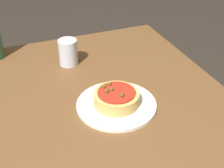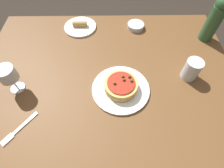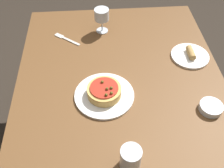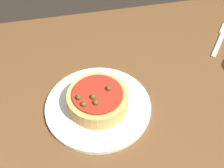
{
  "view_description": "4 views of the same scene",
  "coord_description": "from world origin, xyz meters",
  "px_view_note": "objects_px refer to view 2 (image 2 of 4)",
  "views": [
    {
      "loc": [
        -0.73,
        0.24,
        1.39
      ],
      "look_at": [
        0.05,
        -0.06,
        0.83
      ],
      "focal_mm": 50.0,
      "sensor_mm": 36.0,
      "label": 1
    },
    {
      "loc": [
        0.02,
        -0.54,
        1.44
      ],
      "look_at": [
        0.02,
        -0.11,
        0.81
      ],
      "focal_mm": 28.0,
      "sensor_mm": 36.0,
      "label": 2
    },
    {
      "loc": [
        0.85,
        -0.11,
        1.67
      ],
      "look_at": [
        0.03,
        -0.05,
        0.77
      ],
      "focal_mm": 42.0,
      "sensor_mm": 36.0,
      "label": 3
    },
    {
      "loc": [
        0.13,
        0.42,
        1.38
      ],
      "look_at": [
        0.02,
        -0.12,
        0.77
      ],
      "focal_mm": 50.0,
      "sensor_mm": 36.0,
      "label": 4
    }
  ],
  "objects_px": {
    "dining_table": "(107,84)",
    "wine_glass": "(7,75)",
    "pizza": "(121,86)",
    "fork": "(18,130)",
    "side_plate": "(80,26)",
    "wine_bottle": "(215,18)",
    "dinner_plate": "(121,89)",
    "water_cup": "(192,70)",
    "side_bowl": "(136,26)"
  },
  "relations": [
    {
      "from": "dinner_plate",
      "to": "fork",
      "type": "xyz_separation_m",
      "value": [
        -0.44,
        -0.2,
        -0.0
      ]
    },
    {
      "from": "pizza",
      "to": "side_bowl",
      "type": "bearing_deg",
      "value": 76.36
    },
    {
      "from": "pizza",
      "to": "fork",
      "type": "height_order",
      "value": "pizza"
    },
    {
      "from": "dinner_plate",
      "to": "side_bowl",
      "type": "bearing_deg",
      "value": 76.35
    },
    {
      "from": "wine_glass",
      "to": "fork",
      "type": "xyz_separation_m",
      "value": [
        0.06,
        -0.21,
        -0.1
      ]
    },
    {
      "from": "water_cup",
      "to": "fork",
      "type": "relative_size",
      "value": 0.73
    },
    {
      "from": "dining_table",
      "to": "dinner_plate",
      "type": "height_order",
      "value": "dinner_plate"
    },
    {
      "from": "dinner_plate",
      "to": "fork",
      "type": "relative_size",
      "value": 1.84
    },
    {
      "from": "wine_bottle",
      "to": "side_bowl",
      "type": "bearing_deg",
      "value": 165.83
    },
    {
      "from": "water_cup",
      "to": "side_plate",
      "type": "bearing_deg",
      "value": 145.96
    },
    {
      "from": "wine_bottle",
      "to": "fork",
      "type": "distance_m",
      "value": 1.13
    },
    {
      "from": "side_bowl",
      "to": "side_plate",
      "type": "distance_m",
      "value": 0.35
    },
    {
      "from": "dining_table",
      "to": "wine_bottle",
      "type": "bearing_deg",
      "value": 25.31
    },
    {
      "from": "pizza",
      "to": "fork",
      "type": "xyz_separation_m",
      "value": [
        -0.44,
        -0.2,
        -0.03
      ]
    },
    {
      "from": "pizza",
      "to": "side_bowl",
      "type": "relative_size",
      "value": 1.52
    },
    {
      "from": "side_bowl",
      "to": "wine_glass",
      "type": "bearing_deg",
      "value": -143.72
    },
    {
      "from": "water_cup",
      "to": "fork",
      "type": "height_order",
      "value": "water_cup"
    },
    {
      "from": "dinner_plate",
      "to": "side_bowl",
      "type": "xyz_separation_m",
      "value": [
        0.11,
        0.47,
        0.01
      ]
    },
    {
      "from": "wine_glass",
      "to": "water_cup",
      "type": "bearing_deg",
      "value": 4.15
    },
    {
      "from": "dinner_plate",
      "to": "side_bowl",
      "type": "height_order",
      "value": "side_bowl"
    },
    {
      "from": "side_plate",
      "to": "dining_table",
      "type": "bearing_deg",
      "value": -66.07
    },
    {
      "from": "dining_table",
      "to": "wine_glass",
      "type": "xyz_separation_m",
      "value": [
        -0.44,
        -0.07,
        0.19
      ]
    },
    {
      "from": "pizza",
      "to": "fork",
      "type": "distance_m",
      "value": 0.49
    },
    {
      "from": "fork",
      "to": "dinner_plate",
      "type": "bearing_deg",
      "value": 152.72
    },
    {
      "from": "side_plate",
      "to": "fork",
      "type": "bearing_deg",
      "value": -106.89
    },
    {
      "from": "wine_glass",
      "to": "side_bowl",
      "type": "height_order",
      "value": "wine_glass"
    },
    {
      "from": "dinner_plate",
      "to": "water_cup",
      "type": "distance_m",
      "value": 0.36
    },
    {
      "from": "dining_table",
      "to": "dinner_plate",
      "type": "relative_size",
      "value": 4.82
    },
    {
      "from": "wine_glass",
      "to": "dinner_plate",
      "type": "bearing_deg",
      "value": -1.77
    },
    {
      "from": "wine_glass",
      "to": "side_plate",
      "type": "height_order",
      "value": "wine_glass"
    },
    {
      "from": "water_cup",
      "to": "fork",
      "type": "xyz_separation_m",
      "value": [
        -0.79,
        -0.28,
        -0.05
      ]
    },
    {
      "from": "wine_bottle",
      "to": "side_plate",
      "type": "xyz_separation_m",
      "value": [
        -0.76,
        0.11,
        -0.13
      ]
    },
    {
      "from": "fork",
      "to": "side_plate",
      "type": "bearing_deg",
      "value": -158.33
    },
    {
      "from": "side_plate",
      "to": "wine_glass",
      "type": "bearing_deg",
      "value": -120.02
    },
    {
      "from": "dinner_plate",
      "to": "pizza",
      "type": "distance_m",
      "value": 0.03
    },
    {
      "from": "dinner_plate",
      "to": "side_bowl",
      "type": "distance_m",
      "value": 0.48
    },
    {
      "from": "dining_table",
      "to": "fork",
      "type": "height_order",
      "value": "fork"
    },
    {
      "from": "wine_bottle",
      "to": "side_plate",
      "type": "height_order",
      "value": "wine_bottle"
    },
    {
      "from": "dining_table",
      "to": "water_cup",
      "type": "bearing_deg",
      "value": -1.21
    },
    {
      "from": "pizza",
      "to": "water_cup",
      "type": "height_order",
      "value": "water_cup"
    },
    {
      "from": "wine_bottle",
      "to": "side_bowl",
      "type": "xyz_separation_m",
      "value": [
        -0.41,
        0.1,
        -0.12
      ]
    },
    {
      "from": "fork",
      "to": "wine_glass",
      "type": "bearing_deg",
      "value": -125.62
    },
    {
      "from": "wine_glass",
      "to": "side_plate",
      "type": "distance_m",
      "value": 0.54
    },
    {
      "from": "dining_table",
      "to": "fork",
      "type": "bearing_deg",
      "value": -142.91
    },
    {
      "from": "dinner_plate",
      "to": "water_cup",
      "type": "bearing_deg",
      "value": 12.51
    },
    {
      "from": "fork",
      "to": "side_plate",
      "type": "distance_m",
      "value": 0.7
    },
    {
      "from": "fork",
      "to": "wine_bottle",
      "type": "bearing_deg",
      "value": 158.82
    },
    {
      "from": "dining_table",
      "to": "fork",
      "type": "distance_m",
      "value": 0.48
    },
    {
      "from": "dining_table",
      "to": "wine_glass",
      "type": "bearing_deg",
      "value": -170.83
    },
    {
      "from": "pizza",
      "to": "dining_table",
      "type": "bearing_deg",
      "value": 127.65
    }
  ]
}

